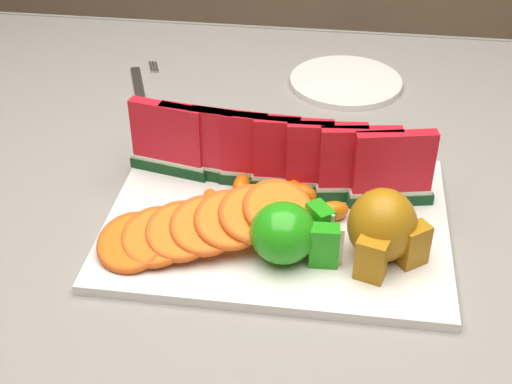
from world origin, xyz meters
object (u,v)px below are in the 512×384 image
Objects in this scene: pear_cluster at (383,229)px; side_plate at (346,82)px; fork at (141,89)px; platter at (277,220)px; apple_cluster at (290,233)px.

side_plate is (-0.05, 0.43, -0.05)m from pear_cluster.
pear_cluster is 0.53m from fork.
platter is 0.08m from apple_cluster.
apple_cluster is at bearing -171.61° from pear_cluster.
apple_cluster reaches higher than side_plate.
side_plate is at bearing 79.83° from platter.
apple_cluster is at bearing -73.33° from platter.
side_plate is at bearing 96.92° from pear_cluster.
fork is at bearing 125.70° from apple_cluster.
pear_cluster is (0.10, 0.01, 0.01)m from apple_cluster.
pear_cluster is 0.49× the size of fork.
apple_cluster is 0.45m from side_plate.
side_plate is at bearing 11.36° from fork.
apple_cluster is 1.20× the size of pear_cluster.
pear_cluster is at bearing -24.47° from platter.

